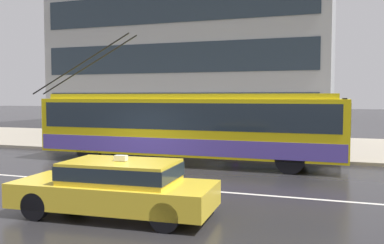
% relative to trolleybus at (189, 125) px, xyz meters
% --- Properties ---
extents(ground_plane, '(160.00, 160.00, 0.00)m').
position_rel_trolleybus_xyz_m(ground_plane, '(-1.19, -3.38, -1.55)').
color(ground_plane, '#242326').
extents(sidewalk_slab, '(80.00, 10.00, 0.14)m').
position_rel_trolleybus_xyz_m(sidewalk_slab, '(-1.19, 6.60, -1.48)').
color(sidewalk_slab, gray).
rests_on(sidewalk_slab, ground_plane).
extents(lane_centre_line, '(72.00, 0.14, 0.01)m').
position_rel_trolleybus_xyz_m(lane_centre_line, '(-1.19, -4.58, -1.55)').
color(lane_centre_line, silver).
rests_on(lane_centre_line, ground_plane).
extents(trolleybus, '(13.44, 2.62, 5.31)m').
position_rel_trolleybus_xyz_m(trolleybus, '(0.00, 0.00, 0.00)').
color(trolleybus, yellow).
rests_on(trolleybus, ground_plane).
extents(taxi_oncoming_near, '(4.67, 2.03, 1.39)m').
position_rel_trolleybus_xyz_m(taxi_oncoming_near, '(1.05, -7.69, -0.85)').
color(taxi_oncoming_near, yellow).
rests_on(taxi_oncoming_near, ground_plane).
extents(bus_shelter, '(3.82, 1.55, 2.65)m').
position_rel_trolleybus_xyz_m(bus_shelter, '(-1.47, 3.72, 0.53)').
color(bus_shelter, gray).
rests_on(bus_shelter, sidewalk_slab).
extents(pedestrian_at_shelter, '(1.46, 1.46, 2.06)m').
position_rel_trolleybus_xyz_m(pedestrian_at_shelter, '(1.06, 3.27, 0.27)').
color(pedestrian_at_shelter, navy).
rests_on(pedestrian_at_shelter, sidewalk_slab).
extents(pedestrian_approaching_curb, '(1.42, 1.42, 2.03)m').
position_rel_trolleybus_xyz_m(pedestrian_approaching_curb, '(-3.57, 4.45, 0.20)').
color(pedestrian_approaching_curb, '#302255').
rests_on(pedestrian_approaching_curb, sidewalk_slab).
extents(office_tower_corner_left, '(21.53, 13.32, 17.76)m').
position_rel_trolleybus_xyz_m(office_tower_corner_left, '(-5.47, 18.04, 7.34)').
color(office_tower_corner_left, '#939597').
rests_on(office_tower_corner_left, ground_plane).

